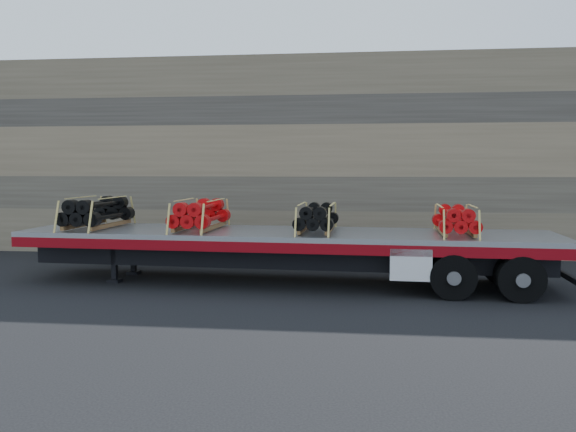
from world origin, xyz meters
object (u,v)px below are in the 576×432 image
(trailer, at_px, (284,257))
(bundle_front, at_px, (97,213))
(bundle_midrear, at_px, (317,218))
(bundle_rear, at_px, (456,221))
(bundle_midfront, at_px, (200,215))

(trailer, bearing_deg, bundle_front, -180.00)
(bundle_midrear, distance_m, bundle_rear, 3.55)
(bundle_front, bearing_deg, bundle_rear, -0.00)
(trailer, distance_m, bundle_rear, 4.57)
(bundle_front, height_order, bundle_midfront, bundle_front)
(trailer, relative_size, bundle_midrear, 7.05)
(bundle_midfront, bearing_deg, bundle_front, 180.00)
(bundle_midrear, bearing_deg, bundle_rear, -0.00)
(bundle_midfront, height_order, bundle_rear, bundle_midfront)
(bundle_midfront, bearing_deg, trailer, 0.00)
(bundle_front, bearing_deg, trailer, 0.00)
(trailer, bearing_deg, bundle_midrear, -0.00)
(trailer, height_order, bundle_front, bundle_front)
(bundle_midfront, height_order, bundle_midrear, bundle_midfront)
(trailer, distance_m, bundle_midrear, 1.39)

